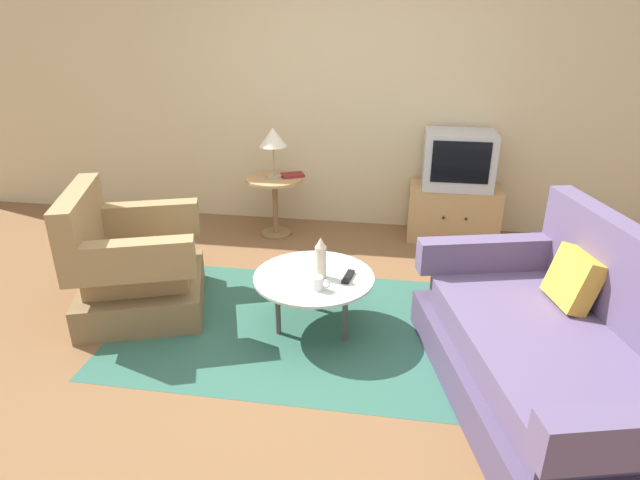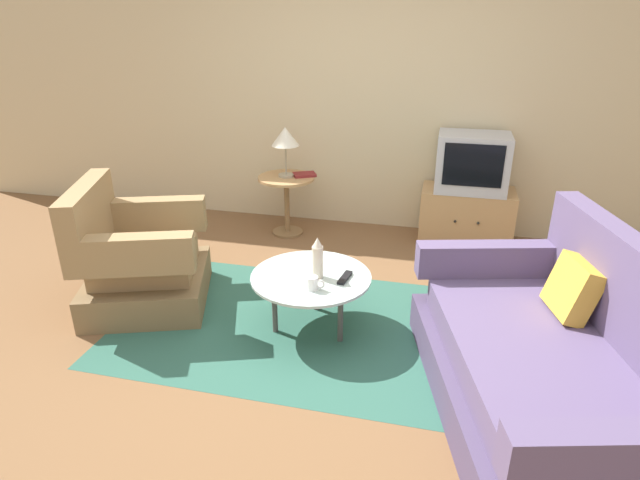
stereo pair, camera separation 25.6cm
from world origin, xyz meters
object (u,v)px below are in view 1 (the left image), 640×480
at_px(side_table, 275,194).
at_px(table_lamp, 273,139).
at_px(book, 293,175).
at_px(armchair, 132,268).
at_px(television, 459,160).
at_px(mug, 318,283).
at_px(coffee_table, 314,280).
at_px(tv_remote_dark, 348,277).
at_px(tv_stand, 453,213).
at_px(vase, 321,258).
at_px(couch, 559,354).

height_order(side_table, table_lamp, table_lamp).
relative_size(side_table, book, 2.32).
distance_m(armchair, table_lamp, 1.78).
bearing_deg(television, armchair, -144.03).
bearing_deg(armchair, mug, 60.84).
bearing_deg(side_table, coffee_table, -67.76).
xyz_separation_m(coffee_table, mug, (0.06, -0.18, 0.08)).
height_order(table_lamp, tv_remote_dark, table_lamp).
bearing_deg(book, side_table, 175.19).
relative_size(coffee_table, side_table, 1.39).
height_order(armchair, tv_stand, armchair).
height_order(vase, tv_remote_dark, vase).
distance_m(armchair, couch, 2.80).
relative_size(table_lamp, book, 1.87).
height_order(couch, television, television).
distance_m(side_table, tv_stand, 1.68).
bearing_deg(coffee_table, table_lamp, 112.19).
height_order(side_table, tv_remote_dark, side_table).
relative_size(vase, tv_remote_dark, 1.54).
xyz_separation_m(tv_stand, table_lamp, (-1.67, -0.17, 0.68)).
xyz_separation_m(television, table_lamp, (-1.67, -0.17, 0.17)).
bearing_deg(mug, table_lamp, 111.79).
distance_m(couch, mug, 1.41).
bearing_deg(mug, side_table, 111.83).
bearing_deg(television, tv_remote_dark, -114.49).
bearing_deg(book, table_lamp, 170.90).
bearing_deg(coffee_table, book, 106.43).
bearing_deg(tv_remote_dark, armchair, 96.23).
bearing_deg(vase, side_table, 113.56).
distance_m(armchair, vase, 1.38).
distance_m(coffee_table, vase, 0.18).
relative_size(side_table, vase, 2.03).
relative_size(vase, book, 1.14).
bearing_deg(mug, vase, 93.66).
height_order(table_lamp, mug, table_lamp).
height_order(couch, table_lamp, table_lamp).
xyz_separation_m(armchair, table_lamp, (0.67, 1.53, 0.61)).
xyz_separation_m(mug, book, (-0.54, 1.82, 0.14)).
distance_m(mug, book, 1.90).
bearing_deg(coffee_table, mug, -71.80).
height_order(couch, tv_stand, couch).
bearing_deg(tv_stand, side_table, -173.62).
distance_m(vase, book, 1.74).
distance_m(armchair, tv_stand, 2.89).
xyz_separation_m(couch, tv_remote_dark, (-1.20, 0.51, 0.11)).
relative_size(side_table, tv_stand, 0.69).
height_order(table_lamp, vase, table_lamp).
relative_size(couch, book, 7.97).
xyz_separation_m(side_table, tv_remote_dark, (0.87, -1.57, -0.00)).
xyz_separation_m(coffee_table, tv_stand, (1.02, 1.76, -0.11)).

